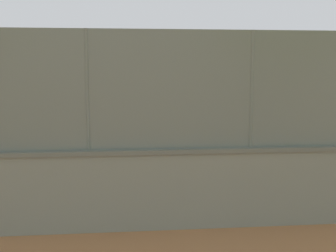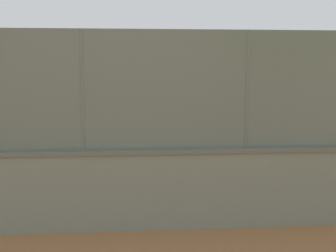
# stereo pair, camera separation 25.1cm
# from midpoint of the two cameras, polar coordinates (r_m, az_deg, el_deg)

# --- Properties ---
(ground_plane) EXTENTS (260.00, 260.00, 0.00)m
(ground_plane) POSITION_cam_midpoint_polar(r_m,az_deg,el_deg) (18.86, -3.39, -1.74)
(ground_plane) COLOR #A36B42
(perimeter_wall) EXTENTS (31.17, 0.54, 1.54)m
(perimeter_wall) POSITION_cam_midpoint_polar(r_m,az_deg,el_deg) (8.56, 9.85, -7.78)
(perimeter_wall) COLOR gray
(perimeter_wall) RESTS_ON ground_plane
(fence_panel_on_wall) EXTENTS (30.61, 0.23, 2.20)m
(fence_panel_on_wall) POSITION_cam_midpoint_polar(r_m,az_deg,el_deg) (8.27, 10.13, 4.78)
(fence_panel_on_wall) COLOR slate
(fence_panel_on_wall) RESTS_ON perimeter_wall
(player_crossing_court) EXTENTS (1.15, 0.76, 1.53)m
(player_crossing_court) POSITION_cam_midpoint_polar(r_m,az_deg,el_deg) (18.64, -20.99, 0.45)
(player_crossing_court) COLOR navy
(player_crossing_court) RESTS_ON ground_plane
(player_foreground_swinging) EXTENTS (0.96, 0.66, 1.60)m
(player_foreground_swinging) POSITION_cam_midpoint_polar(r_m,az_deg,el_deg) (15.72, 17.79, -0.47)
(player_foreground_swinging) COLOR black
(player_foreground_swinging) RESTS_ON ground_plane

